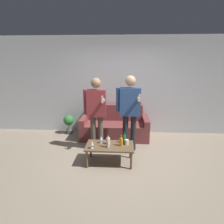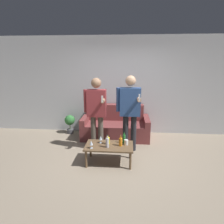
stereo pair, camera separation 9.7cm
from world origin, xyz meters
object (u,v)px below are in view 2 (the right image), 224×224
(couch, at_px, (116,126))
(bottle_orange, at_px, (108,140))
(person_standing_right, at_px, (130,108))
(coffee_table, at_px, (109,147))
(person_standing_left, at_px, (96,109))

(couch, xyz_separation_m, bottle_orange, (-0.07, -1.40, 0.15))
(bottle_orange, relative_size, person_standing_right, 0.11)
(coffee_table, height_order, person_standing_right, person_standing_right)
(couch, distance_m, person_standing_right, 1.15)
(person_standing_right, bearing_deg, person_standing_left, -178.18)
(couch, relative_size, coffee_table, 1.86)
(bottle_orange, bearing_deg, couch, 87.26)
(couch, xyz_separation_m, person_standing_right, (0.37, -0.83, 0.71))
(coffee_table, distance_m, person_standing_right, 1.01)
(couch, bearing_deg, bottle_orange, -92.74)
(person_standing_left, bearing_deg, person_standing_right, 1.82)
(person_standing_left, distance_m, person_standing_right, 0.75)
(coffee_table, relative_size, bottle_orange, 5.13)
(person_standing_left, relative_size, person_standing_right, 0.97)
(bottle_orange, xyz_separation_m, person_standing_left, (-0.31, 0.55, 0.53))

